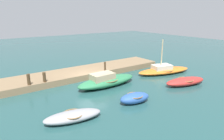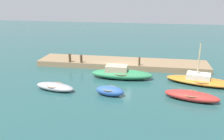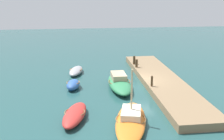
# 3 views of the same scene
# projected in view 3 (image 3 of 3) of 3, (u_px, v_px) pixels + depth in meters

# --- Properties ---
(ground_plane) EXTENTS (84.00, 84.00, 0.00)m
(ground_plane) POSITION_uv_depth(u_px,v_px,m) (140.00, 85.00, 25.98)
(ground_plane) COLOR #234C4C
(dock_platform) EXTENTS (18.70, 3.55, 0.59)m
(dock_platform) POSITION_uv_depth(u_px,v_px,m) (162.00, 81.00, 26.15)
(dock_platform) COLOR #846B4C
(dock_platform) RESTS_ON ground_plane
(dinghy_blue) EXTENTS (2.49, 1.51, 0.77)m
(dinghy_blue) POSITION_uv_depth(u_px,v_px,m) (73.00, 84.00, 25.00)
(dinghy_blue) COLOR #2D569E
(dinghy_blue) RESTS_ON ground_plane
(rowboat_red) EXTENTS (4.29, 2.27, 0.70)m
(rowboat_red) POSITION_uv_depth(u_px,v_px,m) (75.00, 115.00, 19.00)
(rowboat_red) COLOR #B72D28
(rowboat_red) RESTS_ON ground_plane
(sailboat_orange) EXTENTS (6.55, 3.36, 3.72)m
(sailboat_orange) POSITION_uv_depth(u_px,v_px,m) (131.00, 120.00, 18.17)
(sailboat_orange) COLOR orange
(sailboat_orange) RESTS_ON ground_plane
(motorboat_green) EXTENTS (5.91, 2.01, 1.26)m
(motorboat_green) POSITION_uv_depth(u_px,v_px,m) (119.00, 83.00, 25.15)
(motorboat_green) COLOR #2D7A4C
(motorboat_green) RESTS_ON ground_plane
(rowboat_grey) EXTENTS (3.70, 1.92, 0.61)m
(rowboat_grey) POSITION_uv_depth(u_px,v_px,m) (76.00, 71.00, 29.60)
(rowboat_grey) COLOR #939399
(rowboat_grey) RESTS_ON ground_plane
(mooring_post_west) EXTENTS (0.19, 0.19, 0.91)m
(mooring_post_west) POSITION_uv_depth(u_px,v_px,m) (152.00, 81.00, 23.83)
(mooring_post_west) COLOR #47331E
(mooring_post_west) RESTS_ON dock_platform
(mooring_post_mid_west) EXTENTS (0.26, 0.26, 0.86)m
(mooring_post_mid_west) POSITION_uv_depth(u_px,v_px,m) (137.00, 63.00, 29.83)
(mooring_post_mid_west) COLOR #47331E
(mooring_post_mid_west) RESTS_ON dock_platform
(mooring_post_mid_east) EXTENTS (0.26, 0.26, 0.94)m
(mooring_post_mid_east) POSITION_uv_depth(u_px,v_px,m) (134.00, 60.00, 31.05)
(mooring_post_mid_east) COLOR #47331E
(mooring_post_mid_east) RESTS_ON dock_platform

